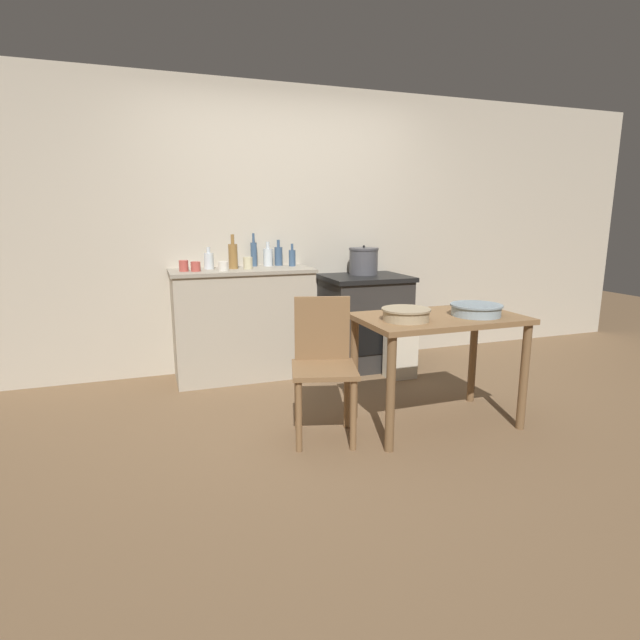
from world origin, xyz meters
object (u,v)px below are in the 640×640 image
bottle_center (233,256)px  cup_right (223,266)px  bottle_far_left (292,257)px  bottle_center_left (254,254)px  flour_sack (400,355)px  bottle_left (279,256)px  chair (323,362)px  mixing_bowl_large (476,309)px  cup_far_right (196,267)px  bottle_center_right (268,257)px  cup_mid_right (184,266)px  mixing_bowl_small (406,314)px  work_table (439,333)px  bottle_mid_left (209,261)px  stove (364,321)px  cup_end_right (248,263)px  stock_pot (364,261)px

bottle_center → cup_right: 0.19m
bottle_far_left → bottle_center_left: bearing=161.7°
flour_sack → bottle_left: size_ratio=1.77×
chair → mixing_bowl_large: chair is taller
bottle_left → cup_far_right: bottle_left is taller
chair → bottle_center_left: (-0.09, 1.59, 0.58)m
flour_sack → cup_right: 1.71m
flour_sack → cup_far_right: size_ratio=5.18×
bottle_center_right → cup_mid_right: (-0.76, -0.20, -0.04)m
mixing_bowl_small → bottle_far_left: bottle_far_left is taller
work_table → chair: bearing=173.8°
bottle_mid_left → bottle_center: 0.21m
bottle_center_left → bottle_center_right: size_ratio=1.35×
work_table → chair: chair is taller
bottle_center → cup_mid_right: bearing=-170.3°
stove → bottle_center: 1.36m
bottle_far_left → bottle_center_right: bearing=157.9°
bottle_center_right → cup_mid_right: size_ratio=2.42×
work_table → bottle_center: bearing=125.9°
cup_end_right → bottle_center: bearing=149.0°
chair → bottle_far_left: bearing=96.6°
mixing_bowl_small → bottle_center: bottle_center is taller
chair → cup_mid_right: (-0.73, 1.36, 0.51)m
bottle_center_left → bottle_left: bearing=-2.2°
bottle_left → cup_right: size_ratio=2.74×
work_table → chair: 0.81m
bottle_mid_left → cup_mid_right: (-0.22, -0.11, -0.03)m
mixing_bowl_large → cup_far_right: size_ratio=4.25×
flour_sack → cup_end_right: cup_end_right is taller
bottle_mid_left → bottle_center: (0.20, -0.04, 0.04)m
bottle_center_right → cup_mid_right: bottle_center_right is taller
mixing_bowl_small → cup_end_right: cup_end_right is taller
bottle_center_right → cup_right: (-0.45, -0.27, -0.05)m
work_table → mixing_bowl_small: bearing=-167.9°
bottle_left → bottle_far_left: bearing=-44.8°
cup_end_right → bottle_center_left: bearing=65.9°
stove → stock_pot: bearing=74.5°
stove → cup_mid_right: 1.72m
work_table → cup_end_right: cup_end_right is taller
flour_sack → mixing_bowl_small: bearing=-117.7°
cup_mid_right → cup_right: 0.32m
work_table → flour_sack: work_table is taller
stove → cup_far_right: (-1.53, -0.00, 0.56)m
bottle_center → work_table: bearing=-54.1°
bottle_center → cup_end_right: (0.11, -0.07, -0.06)m
cup_mid_right → stove: bearing=-1.0°
bottle_mid_left → bottle_center_right: size_ratio=0.86×
mixing_bowl_large → mixing_bowl_small: 0.52m
cup_far_right → cup_end_right: cup_end_right is taller
stock_pot → bottle_center: size_ratio=0.95×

